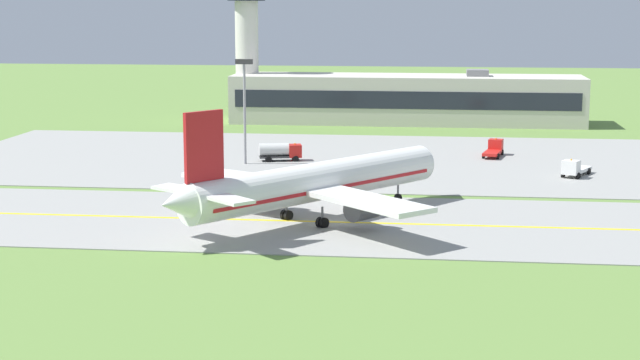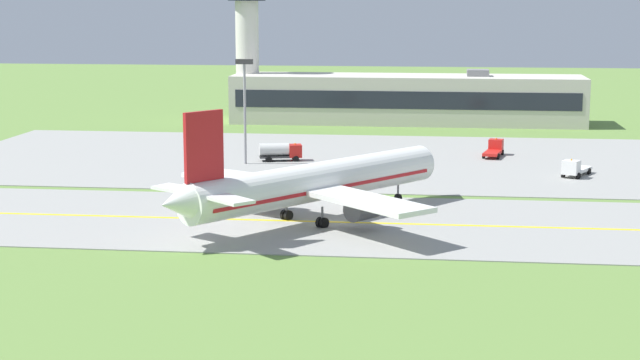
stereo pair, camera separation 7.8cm
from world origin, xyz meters
name	(u,v)px [view 2 (the right image)]	position (x,y,z in m)	size (l,w,h in m)	color
ground_plane	(330,223)	(0.00, 0.00, 0.00)	(500.00, 500.00, 0.00)	olive
taxiway_strip	(330,222)	(0.00, 0.00, 0.05)	(240.00, 28.00, 0.10)	gray
apron_pad	(432,161)	(10.00, 42.00, 0.05)	(140.00, 52.00, 0.10)	gray
taxiway_centreline	(330,222)	(0.00, 0.00, 0.11)	(220.00, 0.60, 0.01)	yellow
airplane_lead	(314,183)	(-1.65, 0.27, 4.13)	(29.15, 33.60, 12.70)	white
service_truck_baggage	(281,151)	(-11.41, 39.10, 1.53)	(6.32, 3.48, 2.65)	red
service_truck_fuel	(494,149)	(19.13, 47.43, 1.18)	(3.44, 6.69, 2.59)	red
service_truck_catering	(574,168)	(28.51, 30.69, 1.18)	(4.65, 6.65, 2.59)	silver
terminal_building	(407,99)	(4.83, 87.29, 4.45)	(65.13, 13.20, 10.08)	beige
control_tower	(247,33)	(-25.81, 89.40, 16.58)	(7.60, 7.60, 27.58)	silver
apron_light_mast	(245,98)	(-15.88, 35.94, 9.33)	(2.40, 0.50, 14.70)	gray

